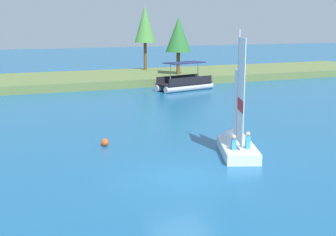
# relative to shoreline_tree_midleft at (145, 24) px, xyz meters

# --- Properties ---
(ground_plane) EXTENTS (200.00, 200.00, 0.00)m
(ground_plane) POSITION_rel_shoreline_tree_midleft_xyz_m (-11.36, -35.02, -5.97)
(ground_plane) COLOR #195684
(shore_bank) EXTENTS (80.00, 11.13, 0.77)m
(shore_bank) POSITION_rel_shoreline_tree_midleft_xyz_m (-11.36, -3.61, -5.58)
(shore_bank) COLOR #5B703D
(shore_bank) RESTS_ON ground
(shoreline_tree_midleft) EXTENTS (2.40, 2.40, 7.36)m
(shoreline_tree_midleft) POSITION_rel_shoreline_tree_midleft_xyz_m (0.00, 0.00, 0.00)
(shoreline_tree_midleft) COLOR brown
(shoreline_tree_midleft) RESTS_ON shore_bank
(shoreline_tree_centre) EXTENTS (2.68, 2.68, 5.96)m
(shoreline_tree_centre) POSITION_rel_shoreline_tree_midleft_xyz_m (1.49, -6.04, -1.06)
(shoreline_tree_centre) COLOR brown
(shoreline_tree_centre) RESTS_ON shore_bank
(sailboat) EXTENTS (2.92, 4.49, 6.32)m
(sailboat) POSITION_rel_shoreline_tree_midleft_xyz_m (-7.25, -32.35, -5.51)
(sailboat) COLOR silver
(sailboat) RESTS_ON ground
(pontoon_boat) EXTENTS (5.79, 3.30, 2.59)m
(pontoon_boat) POSITION_rel_shoreline_tree_midleft_xyz_m (-0.62, -12.16, -5.34)
(pontoon_boat) COLOR #B2B2B7
(pontoon_boat) RESTS_ON ground
(channel_buoy) EXTENTS (0.39, 0.39, 0.39)m
(channel_buoy) POSITION_rel_shoreline_tree_midleft_xyz_m (-12.88, -28.97, -5.77)
(channel_buoy) COLOR #E54C19
(channel_buoy) RESTS_ON ground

